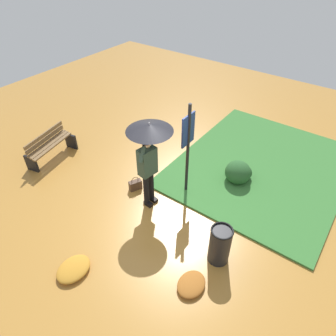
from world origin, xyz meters
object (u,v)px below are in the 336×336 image
info_sign_post (188,140)px  park_bench (50,146)px  trash_bin (220,245)px  handbag (135,185)px  person_with_umbrella (149,145)px

info_sign_post → park_bench: bearing=106.3°
info_sign_post → trash_bin: size_ratio=2.76×
handbag → park_bench: size_ratio=0.26×
handbag → trash_bin: size_ratio=0.44×
handbag → park_bench: 2.70m
info_sign_post → trash_bin: info_sign_post is taller
info_sign_post → park_bench: (-1.07, 3.66, -1.04)m
info_sign_post → trash_bin: (-1.23, -1.56, -1.03)m
person_with_umbrella → trash_bin: person_with_umbrella is taller
park_bench → person_with_umbrella: bearing=-84.0°
person_with_umbrella → trash_bin: (-0.49, -2.03, -1.13)m
person_with_umbrella → handbag: 1.52m
trash_bin → person_with_umbrella: bearing=76.5°
person_with_umbrella → park_bench: bearing=96.0°
handbag → trash_bin: bearing=-102.2°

